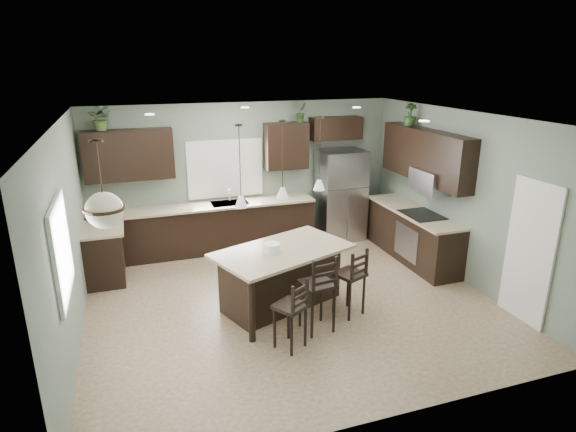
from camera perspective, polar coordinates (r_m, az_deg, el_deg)
The scene contains 33 objects.
ground at distance 7.58m, azimuth 0.25°, elevation -10.00°, with size 6.00×6.00×0.00m, color #9E8466.
pantry_door at distance 7.47m, azimuth 26.71°, elevation -3.89°, with size 0.04×0.82×2.04m, color white.
window_back at distance 9.45m, azimuth -7.46°, elevation 5.60°, with size 1.35×0.02×1.00m, color white.
window_left at distance 5.94m, azimuth -25.38°, elevation -3.61°, with size 0.02×1.10×1.00m, color white.
left_return_cabs at distance 8.62m, azimuth -20.91°, elevation -4.37°, with size 0.60×0.90×0.90m, color black.
left_return_countertop at distance 8.46m, azimuth -21.13°, elevation -1.40°, with size 0.66×0.96×0.04m, color #C0B491.
back_lower_cabs at distance 9.40m, azimuth -9.53°, elevation -1.54°, with size 4.20×0.60×0.90m, color black.
back_countertop at distance 9.24m, azimuth -9.66°, elevation 1.17°, with size 4.20×0.66×0.04m, color #C0B491.
sink_inset at distance 9.31m, azimuth -6.93°, elevation 1.52°, with size 0.70×0.45×0.01m, color gray.
faucet at distance 9.24m, azimuth -6.93°, elevation 2.34°, with size 0.02×0.02×0.28m, color silver.
back_upper_left at distance 9.05m, azimuth -18.36°, elevation 6.87°, with size 1.55×0.34×0.90m, color black.
back_upper_right at distance 9.52m, azimuth -0.21°, elevation 8.31°, with size 0.85×0.34×0.90m, color black.
fridge_header at distance 9.86m, azimuth 5.69°, elevation 10.32°, with size 1.05×0.34×0.45m, color black.
right_lower_cabs at distance 9.23m, azimuth 14.51°, elevation -2.25°, with size 0.60×2.35×0.90m, color black.
right_countertop at distance 9.07m, azimuth 14.64°, elevation 0.52°, with size 0.66×2.35×0.04m, color #C0B491.
cooktop at distance 8.85m, azimuth 15.60°, elevation 0.16°, with size 0.58×0.75×0.02m, color black.
wall_oven_front at distance 8.86m, azimuth 13.80°, elevation -3.07°, with size 0.01×0.72×0.60m, color gray.
right_upper_cabs at distance 8.91m, azimuth 15.97°, elevation 6.93°, with size 0.34×2.35×0.90m, color black.
microwave at distance 8.75m, azimuth 16.48°, elevation 4.00°, with size 0.40×0.75×0.40m, color gray.
refrigerator at distance 9.89m, azimuth 6.23°, elevation 2.48°, with size 0.90×0.74×1.85m, color #9C9BA4.
kitchen_island at distance 7.22m, azimuth -0.61°, elevation -7.37°, with size 1.97×1.12×0.92m, color black.
serving_dish at distance 6.90m, azimuth -1.93°, elevation -3.82°, with size 0.24×0.24×0.14m, color white.
bar_stool_left at distance 6.24m, azimuth 0.24°, elevation -11.50°, with size 0.36×0.36×0.97m, color black.
bar_stool_center at distance 6.59m, azimuth 3.48°, elevation -9.02°, with size 0.42×0.42×1.13m, color black.
bar_stool_right at distance 7.05m, azimuth 7.28°, elevation -7.69°, with size 0.38×0.38×1.04m, color black.
pendant_left at distance 6.25m, azimuth -5.71°, elevation 5.83°, with size 0.17×0.17×1.10m, color silver, non-canonical shape.
pendant_center at distance 6.65m, azimuth -0.66°, elevation 6.67°, with size 0.17×0.17×1.10m, color white, non-canonical shape.
pendant_right at distance 7.10m, azimuth 3.78°, elevation 7.36°, with size 0.17×0.17×1.10m, color silver, non-canonical shape.
chandelier at distance 5.36m, azimuth -21.26°, elevation 3.46°, with size 0.43×0.43×0.95m, color beige, non-canonical shape.
plant_back_left at distance 8.93m, azimuth -21.27°, elevation 10.76°, with size 0.39×0.33×0.43m, color #355525.
plant_back_right at distance 9.50m, azimuth 1.58°, elevation 12.19°, with size 0.21×0.17×0.38m, color #2A4920.
plant_right_wall at distance 9.24m, azimuth 14.29°, elevation 11.57°, with size 0.23×0.23×0.41m, color #274B20.
room_shell at distance 6.94m, azimuth 0.27°, elevation 2.47°, with size 6.00×6.00×6.00m.
Camera 1 is at (-2.17, -6.32, 3.57)m, focal length 30.00 mm.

